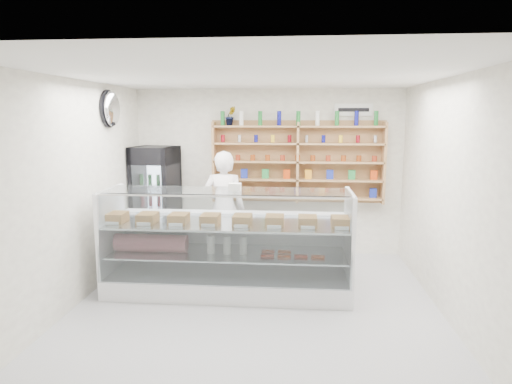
# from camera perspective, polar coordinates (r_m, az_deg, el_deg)

# --- Properties ---
(room) EXTENTS (5.00, 5.00, 5.00)m
(room) POSITION_cam_1_polar(r_m,az_deg,el_deg) (5.34, -0.12, -0.75)
(room) COLOR #B3B3B8
(room) RESTS_ON ground
(display_counter) EXTENTS (3.22, 0.96, 1.40)m
(display_counter) POSITION_cam_1_polar(r_m,az_deg,el_deg) (6.19, -3.51, -9.10)
(display_counter) COLOR white
(display_counter) RESTS_ON floor
(shop_worker) EXTENTS (0.67, 0.44, 1.82)m
(shop_worker) POSITION_cam_1_polar(r_m,az_deg,el_deg) (7.21, -4.03, -2.05)
(shop_worker) COLOR white
(shop_worker) RESTS_ON floor
(drinks_cooler) EXTENTS (0.75, 0.74, 1.85)m
(drinks_cooler) POSITION_cam_1_polar(r_m,az_deg,el_deg) (7.80, -12.37, -1.21)
(drinks_cooler) COLOR black
(drinks_cooler) RESTS_ON floor
(wall_shelving) EXTENTS (2.84, 0.28, 1.33)m
(wall_shelving) POSITION_cam_1_polar(r_m,az_deg,el_deg) (7.61, 5.23, 3.75)
(wall_shelving) COLOR #A3774D
(wall_shelving) RESTS_ON back_wall
(potted_plant) EXTENTS (0.21, 0.20, 0.31)m
(potted_plant) POSITION_cam_1_polar(r_m,az_deg,el_deg) (7.65, -3.21, 9.48)
(potted_plant) COLOR #1E6626
(potted_plant) RESTS_ON wall_shelving
(security_mirror) EXTENTS (0.15, 0.50, 0.50)m
(security_mirror) POSITION_cam_1_polar(r_m,az_deg,el_deg) (6.95, -17.57, 9.88)
(security_mirror) COLOR silver
(security_mirror) RESTS_ON left_wall
(wall_sign) EXTENTS (0.62, 0.03, 0.20)m
(wall_sign) POSITION_cam_1_polar(r_m,az_deg,el_deg) (7.76, 12.08, 10.02)
(wall_sign) COLOR white
(wall_sign) RESTS_ON back_wall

